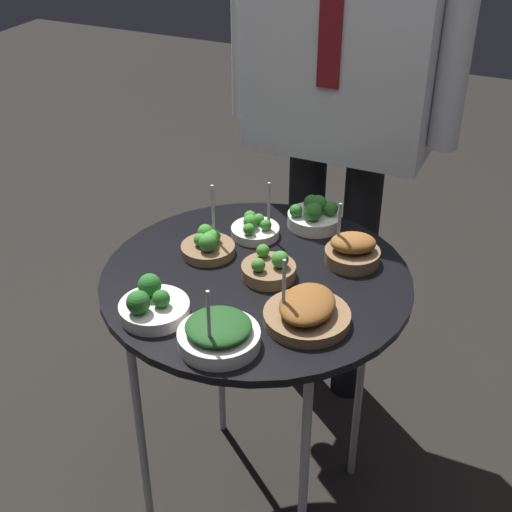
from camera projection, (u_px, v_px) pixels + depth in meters
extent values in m
plane|color=black|center=(256.00, 500.00, 1.94)|extent=(8.00, 8.00, 0.00)
cylinder|color=black|center=(256.00, 279.00, 1.55)|extent=(0.68, 0.68, 0.02)
cylinder|color=#B7B7BC|center=(303.00, 492.00, 1.52)|extent=(0.02, 0.02, 0.72)
cylinder|color=#B7B7BC|center=(141.00, 434.00, 1.67)|extent=(0.02, 0.02, 0.72)
cylinder|color=#B7B7BC|center=(361.00, 376.00, 1.84)|extent=(0.02, 0.02, 0.72)
cylinder|color=#B7B7BC|center=(220.00, 335.00, 1.98)|extent=(0.02, 0.02, 0.72)
cylinder|color=brown|center=(269.00, 271.00, 1.54)|extent=(0.12, 0.12, 0.03)
sphere|color=#387F2D|center=(280.00, 259.00, 1.52)|extent=(0.04, 0.04, 0.04)
sphere|color=#387F2D|center=(265.00, 251.00, 1.55)|extent=(0.03, 0.03, 0.03)
sphere|color=#387F2D|center=(258.00, 265.00, 1.51)|extent=(0.03, 0.03, 0.03)
cylinder|color=brown|center=(208.00, 249.00, 1.62)|extent=(0.12, 0.12, 0.02)
sphere|color=#387F2D|center=(210.00, 239.00, 1.60)|extent=(0.04, 0.04, 0.04)
sphere|color=#387F2D|center=(214.00, 236.00, 1.62)|extent=(0.03, 0.03, 0.03)
sphere|color=#387F2D|center=(205.00, 232.00, 1.63)|extent=(0.04, 0.04, 0.04)
sphere|color=#387F2D|center=(200.00, 240.00, 1.61)|extent=(0.03, 0.03, 0.03)
sphere|color=#387F2D|center=(208.00, 243.00, 1.59)|extent=(0.04, 0.04, 0.04)
cylinder|color=#ADADB2|center=(213.00, 216.00, 1.61)|extent=(0.01, 0.01, 0.16)
cylinder|color=brown|center=(352.00, 256.00, 1.59)|extent=(0.12, 0.12, 0.03)
ellipsoid|color=brown|center=(353.00, 243.00, 1.57)|extent=(0.12, 0.11, 0.04)
cylinder|color=#ADADB2|center=(339.00, 232.00, 1.56)|extent=(0.01, 0.01, 0.14)
cylinder|color=silver|center=(255.00, 231.00, 1.69)|extent=(0.11, 0.11, 0.02)
sphere|color=#387F2D|center=(266.00, 225.00, 1.67)|extent=(0.03, 0.03, 0.03)
sphere|color=#387F2D|center=(259.00, 219.00, 1.69)|extent=(0.03, 0.03, 0.03)
sphere|color=#387F2D|center=(250.00, 217.00, 1.70)|extent=(0.03, 0.03, 0.03)
sphere|color=#387F2D|center=(251.00, 222.00, 1.67)|extent=(0.03, 0.03, 0.03)
sphere|color=#387F2D|center=(249.00, 229.00, 1.65)|extent=(0.03, 0.03, 0.03)
cylinder|color=#ADADB2|center=(269.00, 210.00, 1.66)|extent=(0.01, 0.01, 0.14)
cylinder|color=silver|center=(219.00, 338.00, 1.34)|extent=(0.16, 0.16, 0.03)
ellipsoid|color=#194219|center=(218.00, 326.00, 1.33)|extent=(0.13, 0.13, 0.03)
cylinder|color=#ADADB2|center=(209.00, 326.00, 1.27)|extent=(0.01, 0.01, 0.15)
cylinder|color=silver|center=(154.00, 310.00, 1.42)|extent=(0.14, 0.14, 0.03)
sphere|color=#236023|center=(161.00, 299.00, 1.40)|extent=(0.04, 0.04, 0.04)
sphere|color=#236023|center=(150.00, 285.00, 1.43)|extent=(0.05, 0.05, 0.05)
sphere|color=#236023|center=(138.00, 302.00, 1.38)|extent=(0.05, 0.05, 0.05)
cylinder|color=white|center=(314.00, 220.00, 1.73)|extent=(0.13, 0.13, 0.03)
sphere|color=#2D7028|center=(331.00, 209.00, 1.71)|extent=(0.04, 0.04, 0.04)
sphere|color=#2D7028|center=(318.00, 204.00, 1.72)|extent=(0.04, 0.04, 0.04)
sphere|color=#2D7028|center=(312.00, 203.00, 1.73)|extent=(0.04, 0.04, 0.04)
sphere|color=#2D7028|center=(298.00, 211.00, 1.70)|extent=(0.03, 0.03, 0.03)
sphere|color=#2D7028|center=(313.00, 212.00, 1.68)|extent=(0.04, 0.04, 0.04)
cylinder|color=brown|center=(307.00, 317.00, 1.40)|extent=(0.17, 0.17, 0.02)
ellipsoid|color=brown|center=(307.00, 304.00, 1.39)|extent=(0.12, 0.15, 0.04)
cylinder|color=#ADADB2|center=(284.00, 292.00, 1.36)|extent=(0.01, 0.01, 0.15)
cylinder|color=black|center=(304.00, 270.00, 2.16)|extent=(0.10, 0.10, 0.83)
cylinder|color=black|center=(356.00, 282.00, 2.10)|extent=(0.10, 0.10, 0.83)
cube|color=silver|center=(346.00, 29.00, 1.74)|extent=(0.47, 0.22, 0.62)
cube|color=maroon|center=(331.00, 8.00, 1.61)|extent=(0.06, 0.01, 0.37)
cylinder|color=silver|center=(245.00, 8.00, 1.83)|extent=(0.08, 0.08, 0.57)
cylinder|color=silver|center=(459.00, 31.00, 1.63)|extent=(0.08, 0.08, 0.57)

